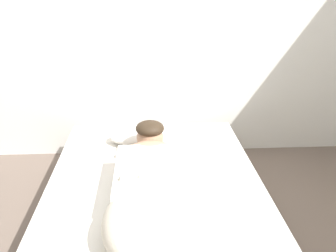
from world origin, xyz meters
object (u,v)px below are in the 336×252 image
(bed, at_px, (155,203))
(pillow, at_px, (143,136))
(dog, at_px, (130,219))
(cell_phone, at_px, (170,209))
(person_lying, at_px, (151,168))
(coffee_cup, at_px, (169,149))

(bed, relative_size, pillow, 3.84)
(bed, distance_m, dog, 0.62)
(cell_phone, bearing_deg, dog, -133.87)
(person_lying, xyz_separation_m, dog, (-0.11, -0.52, -0.00))
(pillow, relative_size, coffee_cup, 4.16)
(dog, bearing_deg, cell_phone, 46.13)
(dog, bearing_deg, bed, 75.70)
(bed, distance_m, coffee_cup, 0.45)
(cell_phone, bearing_deg, bed, 103.00)
(person_lying, bearing_deg, pillow, 94.57)
(pillow, bearing_deg, bed, -82.97)
(coffee_cup, distance_m, cell_phone, 0.71)
(cell_phone, bearing_deg, coffee_cup, 87.14)
(pillow, bearing_deg, cell_phone, -80.85)
(bed, xyz_separation_m, person_lying, (-0.02, -0.02, 0.27))
(dog, distance_m, coffee_cup, 0.96)
(pillow, distance_m, cell_phone, 0.93)
(person_lying, height_order, coffee_cup, person_lying)
(person_lying, relative_size, cell_phone, 6.57)
(bed, distance_m, pillow, 0.64)
(person_lying, bearing_deg, cell_phone, -71.77)
(bed, height_order, coffee_cup, coffee_cup)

